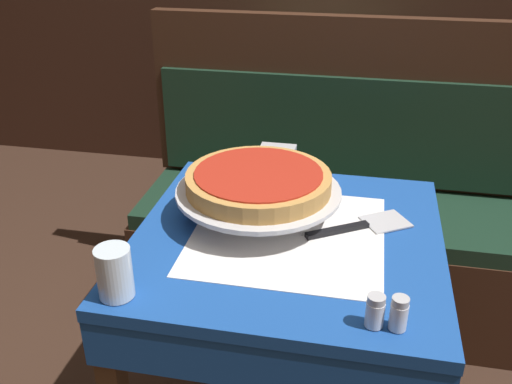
% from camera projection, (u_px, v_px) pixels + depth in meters
% --- Properties ---
extents(dining_table_front, '(0.72, 0.72, 0.77)m').
position_uv_depth(dining_table_front, '(287.00, 269.00, 1.40)').
color(dining_table_front, '#194799').
rests_on(dining_table_front, ground_plane).
extents(dining_table_rear, '(0.73, 0.73, 0.77)m').
position_uv_depth(dining_table_rear, '(316.00, 87.00, 2.79)').
color(dining_table_rear, '#1E6B33').
rests_on(dining_table_rear, ground_plane).
extents(booth_bench, '(1.67, 0.49, 1.11)m').
position_uv_depth(booth_bench, '(358.00, 234.00, 2.21)').
color(booth_bench, '#3D2316').
rests_on(booth_bench, ground_plane).
extents(pizza_pan_stand, '(0.41, 0.41, 0.07)m').
position_uv_depth(pizza_pan_stand, '(258.00, 193.00, 1.40)').
color(pizza_pan_stand, '#ADADB2').
rests_on(pizza_pan_stand, dining_table_front).
extents(deep_dish_pizza, '(0.36, 0.36, 0.05)m').
position_uv_depth(deep_dish_pizza, '(258.00, 181.00, 1.39)').
color(deep_dish_pizza, '#C68E47').
rests_on(deep_dish_pizza, pizza_pan_stand).
extents(pizza_server, '(0.26, 0.19, 0.01)m').
position_uv_depth(pizza_server, '(361.00, 226.00, 1.38)').
color(pizza_server, '#BCBCC1').
rests_on(pizza_server, dining_table_front).
extents(water_glass_near, '(0.07, 0.07, 0.11)m').
position_uv_depth(water_glass_near, '(115.00, 273.00, 1.12)').
color(water_glass_near, silver).
rests_on(water_glass_near, dining_table_front).
extents(salt_shaker, '(0.04, 0.04, 0.07)m').
position_uv_depth(salt_shaker, '(375.00, 311.00, 1.05)').
color(salt_shaker, silver).
rests_on(salt_shaker, dining_table_front).
extents(pepper_shaker, '(0.03, 0.03, 0.07)m').
position_uv_depth(pepper_shaker, '(399.00, 313.00, 1.04)').
color(pepper_shaker, silver).
rests_on(pepper_shaker, dining_table_front).
extents(napkin_holder, '(0.10, 0.05, 0.09)m').
position_uv_depth(napkin_holder, '(278.00, 161.00, 1.63)').
color(napkin_holder, '#B2B2B7').
rests_on(napkin_holder, dining_table_front).
extents(condiment_caddy, '(0.15, 0.15, 0.16)m').
position_uv_depth(condiment_caddy, '(322.00, 56.00, 2.73)').
color(condiment_caddy, black).
rests_on(condiment_caddy, dining_table_rear).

